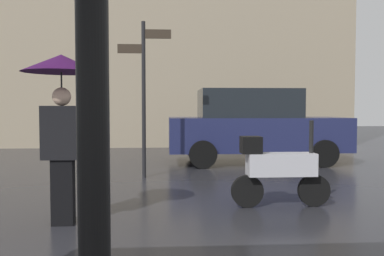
# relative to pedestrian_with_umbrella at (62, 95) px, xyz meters

# --- Properties ---
(pedestrian_with_umbrella) EXTENTS (0.93, 0.93, 2.04)m
(pedestrian_with_umbrella) POSITION_rel_pedestrian_with_umbrella_xyz_m (0.00, 0.00, 0.00)
(pedestrian_with_umbrella) COLOR black
(pedestrian_with_umbrella) RESTS_ON ground
(parked_scooter) EXTENTS (1.43, 0.32, 1.23)m
(parked_scooter) POSITION_rel_pedestrian_with_umbrella_xyz_m (2.83, 0.72, -1.00)
(parked_scooter) COLOR black
(parked_scooter) RESTS_ON ground
(parked_car_left) EXTENTS (4.50, 1.94, 1.89)m
(parked_car_left) POSITION_rel_pedestrian_with_umbrella_xyz_m (3.51, 5.43, -0.59)
(parked_car_left) COLOR #1E234C
(parked_car_left) RESTS_ON ground
(street_signpost) EXTENTS (1.08, 0.08, 3.16)m
(street_signpost) POSITION_rel_pedestrian_with_umbrella_xyz_m (0.80, 3.41, 0.35)
(street_signpost) COLOR black
(street_signpost) RESTS_ON ground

